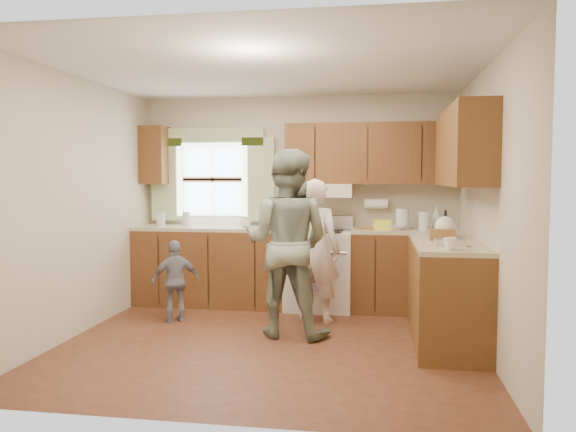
% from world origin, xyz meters
% --- Properties ---
extents(room, '(3.80, 3.80, 3.80)m').
position_xyz_m(room, '(0.00, 0.00, 1.25)').
color(room, '#4D2718').
rests_on(room, ground).
extents(kitchen_fixtures, '(3.80, 2.25, 2.15)m').
position_xyz_m(kitchen_fixtures, '(0.62, 1.08, 0.84)').
color(kitchen_fixtures, '#3F1E0D').
rests_on(kitchen_fixtures, ground).
extents(stove, '(0.76, 0.67, 1.07)m').
position_xyz_m(stove, '(0.30, 1.44, 0.47)').
color(stove, silver).
rests_on(stove, ground).
extents(woman_left, '(0.62, 0.49, 1.51)m').
position_xyz_m(woman_left, '(0.32, 0.85, 0.76)').
color(woman_left, white).
rests_on(woman_left, ground).
extents(woman_right, '(0.97, 0.81, 1.80)m').
position_xyz_m(woman_right, '(0.11, 0.29, 0.90)').
color(woman_right, '#2E4934').
rests_on(woman_right, ground).
extents(child, '(0.55, 0.44, 0.87)m').
position_xyz_m(child, '(-1.13, 0.59, 0.43)').
color(child, gray).
rests_on(child, ground).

